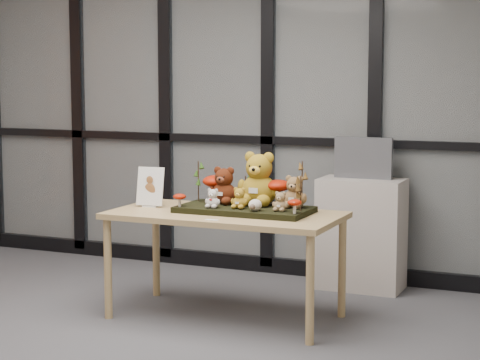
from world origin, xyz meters
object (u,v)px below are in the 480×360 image
at_px(mushroom_front_left, 180,199).
at_px(sign_holder, 150,189).
at_px(bear_pooh_yellow, 259,176).
at_px(bear_white_bow, 213,197).
at_px(diorama_tray, 244,210).
at_px(plush_cream_hedgehog, 255,204).
at_px(mushroom_front_right, 295,206).
at_px(bear_small_yellow, 240,197).
at_px(display_table, 225,223).
at_px(bear_brown_medium, 224,183).
at_px(bear_tan_back, 295,190).
at_px(mushroom_back_left, 216,187).
at_px(mushroom_back_right, 278,191).
at_px(monitor, 363,158).
at_px(bear_beige_small, 281,200).
at_px(cabinet, 361,234).

relative_size(mushroom_front_left, sign_holder, 0.34).
height_order(bear_pooh_yellow, bear_white_bow, bear_pooh_yellow).
relative_size(diorama_tray, plush_cream_hedgehog, 10.32).
bearing_deg(bear_white_bow, bear_pooh_yellow, 47.62).
bearing_deg(bear_white_bow, mushroom_front_right, -0.46).
distance_m(plush_cream_hedgehog, mushroom_front_left, 0.51).
bearing_deg(plush_cream_hedgehog, bear_small_yellow, 157.59).
distance_m(display_table, plush_cream_hedgehog, 0.29).
bearing_deg(diorama_tray, bear_brown_medium, 159.34).
xyz_separation_m(bear_tan_back, mushroom_back_left, (-0.56, 0.03, -0.01)).
bearing_deg(diorama_tray, mushroom_front_left, -158.17).
bearing_deg(display_table, mushroom_front_left, -160.16).
xyz_separation_m(mushroom_back_right, monitor, (0.30, 0.92, 0.14)).
xyz_separation_m(mushroom_back_left, mushroom_back_right, (0.43, 0.01, -0.01)).
height_order(diorama_tray, plush_cream_hedgehog, plush_cream_hedgehog).
bearing_deg(bear_white_bow, sign_holder, 170.49).
bearing_deg(mushroom_back_left, sign_holder, -158.75).
xyz_separation_m(bear_pooh_yellow, monitor, (0.43, 0.94, 0.05)).
height_order(diorama_tray, bear_brown_medium, bear_brown_medium).
bearing_deg(sign_holder, bear_beige_small, -7.69).
bearing_deg(bear_tan_back, plush_cream_hedgehog, -128.32).
bearing_deg(plush_cream_hedgehog, display_table, 162.07).
distance_m(bear_tan_back, mushroom_front_right, 0.24).
xyz_separation_m(plush_cream_hedgehog, monitor, (0.35, 1.19, 0.20)).
xyz_separation_m(bear_brown_medium, cabinet, (0.65, 0.97, -0.45)).
height_order(bear_white_bow, mushroom_back_right, mushroom_back_right).
bearing_deg(bear_beige_small, bear_small_yellow, -178.87).
relative_size(bear_white_bow, mushroom_front_right, 1.40).
relative_size(bear_tan_back, plush_cream_hedgehog, 2.76).
bearing_deg(mushroom_back_left, mushroom_back_right, 1.64).
distance_m(diorama_tray, bear_tan_back, 0.34).
relative_size(display_table, plush_cream_hedgehog, 17.96).
bearing_deg(sign_holder, bear_white_bow, -15.01).
bearing_deg(mushroom_front_left, bear_tan_back, 19.50).
relative_size(diorama_tray, mushroom_back_right, 4.56).
bearing_deg(mushroom_front_right, diorama_tray, 161.83).
xyz_separation_m(diorama_tray, mushroom_back_left, (-0.26, 0.12, 0.12)).
bearing_deg(bear_brown_medium, mushroom_back_right, 11.05).
bearing_deg(bear_pooh_yellow, plush_cream_hedgehog, -73.11).
bearing_deg(mushroom_back_left, bear_pooh_yellow, -0.63).
relative_size(mushroom_back_left, mushroom_front_left, 2.17).
height_order(bear_white_bow, mushroom_front_right, bear_white_bow).
xyz_separation_m(diorama_tray, bear_tan_back, (0.30, 0.09, 0.13)).
xyz_separation_m(bear_white_bow, cabinet, (0.65, 1.16, -0.39)).
xyz_separation_m(display_table, plush_cream_hedgehog, (0.24, -0.08, 0.14)).
bearing_deg(bear_small_yellow, bear_beige_small, 1.13).
bearing_deg(bear_beige_small, bear_pooh_yellow, 139.10).
bearing_deg(mushroom_front_right, mushroom_front_left, -177.95).
xyz_separation_m(bear_small_yellow, mushroom_front_right, (0.38, -0.05, -0.03)).
height_order(bear_pooh_yellow, mushroom_back_right, bear_pooh_yellow).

